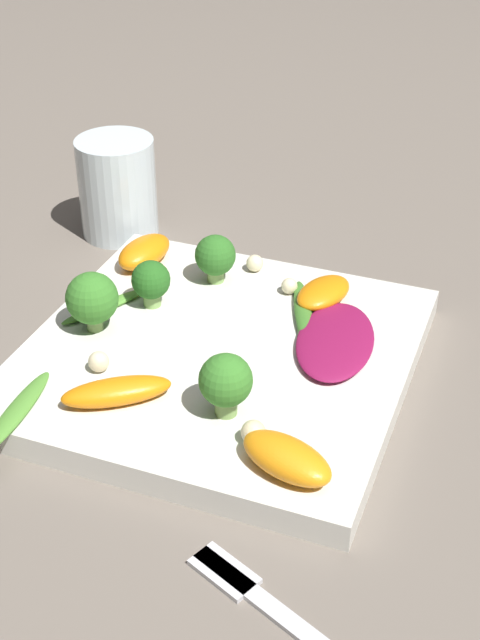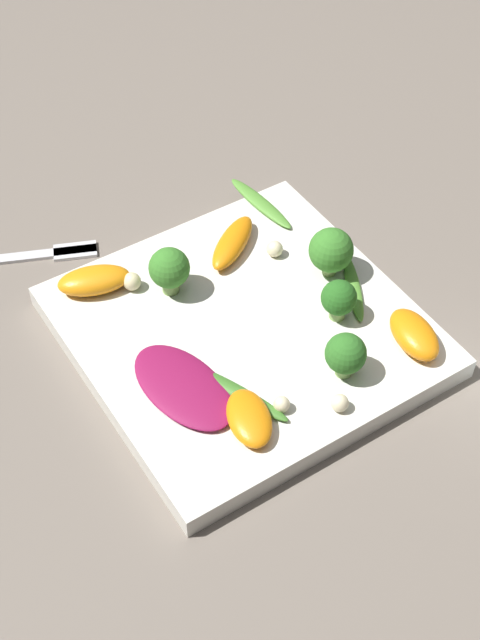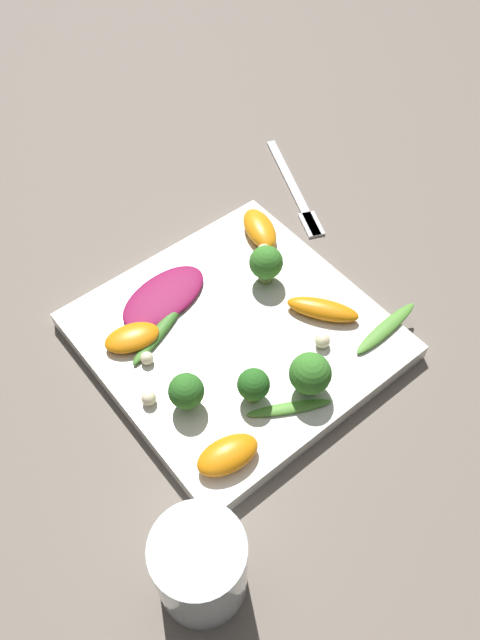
{
  "view_description": "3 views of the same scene",
  "coord_description": "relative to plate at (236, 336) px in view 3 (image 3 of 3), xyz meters",
  "views": [
    {
      "loc": [
        -0.5,
        -0.21,
        0.41
      ],
      "look_at": [
        0.01,
        -0.01,
        0.04
      ],
      "focal_mm": 50.0,
      "sensor_mm": 36.0,
      "label": 1
    },
    {
      "loc": [
        0.43,
        -0.28,
        0.59
      ],
      "look_at": [
        0.01,
        -0.01,
        0.05
      ],
      "focal_mm": 50.0,
      "sensor_mm": 36.0,
      "label": 2
    },
    {
      "loc": [
        0.23,
        0.29,
        0.55
      ],
      "look_at": [
        -0.0,
        0.0,
        0.04
      ],
      "focal_mm": 35.0,
      "sensor_mm": 36.0,
      "label": 3
    }
  ],
  "objects": [
    {
      "name": "ground_plane",
      "position": [
        0.0,
        0.0,
        -0.01
      ],
      "size": [
        2.4,
        2.4,
        0.0
      ],
      "primitive_type": "plane",
      "color": "#6B6056"
    },
    {
      "name": "plate",
      "position": [
        0.0,
        0.0,
        0.0
      ],
      "size": [
        0.28,
        0.28,
        0.02
      ],
      "color": "silver",
      "rests_on": "ground_plane"
    },
    {
      "name": "drinking_glass",
      "position": [
        0.17,
        0.17,
        0.04
      ],
      "size": [
        0.07,
        0.07,
        0.09
      ],
      "color": "silver",
      "rests_on": "ground_plane"
    },
    {
      "name": "fork",
      "position": [
        -0.2,
        -0.12,
        -0.01
      ],
      "size": [
        0.09,
        0.18,
        0.01
      ],
      "color": "silver",
      "rests_on": "ground_plane"
    },
    {
      "name": "radicchio_leaf_0",
      "position": [
        0.03,
        -0.08,
        0.01
      ],
      "size": [
        0.11,
        0.07,
        0.01
      ],
      "color": "maroon",
      "rests_on": "plate"
    },
    {
      "name": "orange_segment_0",
      "position": [
        0.09,
        -0.05,
        0.02
      ],
      "size": [
        0.06,
        0.05,
        0.02
      ],
      "color": "orange",
      "rests_on": "plate"
    },
    {
      "name": "orange_segment_1",
      "position": [
        -0.11,
        -0.09,
        0.02
      ],
      "size": [
        0.05,
        0.07,
        0.02
      ],
      "color": "orange",
      "rests_on": "plate"
    },
    {
      "name": "orange_segment_2",
      "position": [
        -0.08,
        0.04,
        0.02
      ],
      "size": [
        0.06,
        0.08,
        0.02
      ],
      "color": "orange",
      "rests_on": "plate"
    },
    {
      "name": "orange_segment_3",
      "position": [
        0.1,
        0.11,
        0.02
      ],
      "size": [
        0.06,
        0.04,
        0.02
      ],
      "color": "orange",
      "rests_on": "plate"
    },
    {
      "name": "broccoli_floret_0",
      "position": [
        -0.01,
        0.1,
        0.04
      ],
      "size": [
        0.04,
        0.04,
        0.05
      ],
      "color": "#7A9E51",
      "rests_on": "plate"
    },
    {
      "name": "broccoli_floret_1",
      "position": [
        0.04,
        0.07,
        0.03
      ],
      "size": [
        0.03,
        0.03,
        0.04
      ],
      "color": "#84AD5B",
      "rests_on": "plate"
    },
    {
      "name": "broccoli_floret_2",
      "position": [
        0.09,
        0.04,
        0.03
      ],
      "size": [
        0.03,
        0.03,
        0.04
      ],
      "color": "#84AD5B",
      "rests_on": "plate"
    },
    {
      "name": "broccoli_floret_3",
      "position": [
        -0.07,
        -0.03,
        0.04
      ],
      "size": [
        0.04,
        0.04,
        0.05
      ],
      "color": "#7A9E51",
      "rests_on": "plate"
    },
    {
      "name": "arugula_sprig_0",
      "position": [
        0.02,
        0.1,
        0.01
      ],
      "size": [
        0.08,
        0.05,
        0.01
      ],
      "color": "#518E33",
      "rests_on": "plate"
    },
    {
      "name": "arugula_sprig_1",
      "position": [
        0.06,
        -0.05,
        0.01
      ],
      "size": [
        0.09,
        0.05,
        0.01
      ],
      "color": "#3D7528",
      "rests_on": "plate"
    },
    {
      "name": "arugula_sprig_2",
      "position": [
        -0.12,
        0.1,
        0.01
      ],
      "size": [
        0.09,
        0.02,
        0.01
      ],
      "color": "#518E33",
      "rests_on": "plate"
    },
    {
      "name": "macadamia_nut_0",
      "position": [
        -0.09,
        -0.06,
        0.02
      ],
      "size": [
        0.02,
        0.02,
        0.02
      ],
      "color": "beige",
      "rests_on": "plate"
    },
    {
      "name": "macadamia_nut_1",
      "position": [
        -0.06,
        0.07,
        0.02
      ],
      "size": [
        0.02,
        0.02,
        0.02
      ],
      "color": "beige",
      "rests_on": "plate"
    },
    {
      "name": "macadamia_nut_2",
      "position": [
        0.12,
        0.01,
        0.02
      ],
      "size": [
        0.01,
        0.01,
        0.01
      ],
      "color": "beige",
      "rests_on": "plate"
    },
    {
      "name": "macadamia_nut_3",
      "position": [
        0.09,
        -0.03,
        0.02
      ],
      "size": [
        0.01,
        0.01,
        0.01
      ],
      "color": "beige",
      "rests_on": "plate"
    }
  ]
}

